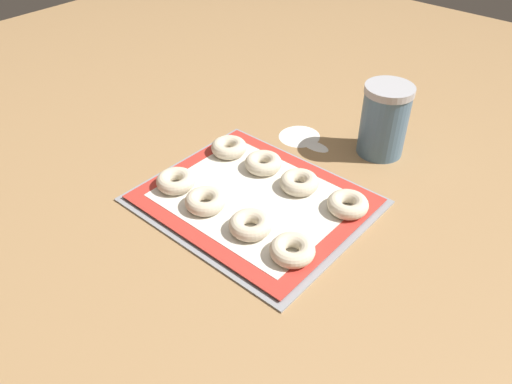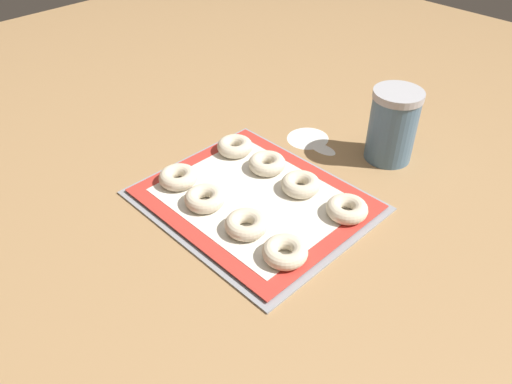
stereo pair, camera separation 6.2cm
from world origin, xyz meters
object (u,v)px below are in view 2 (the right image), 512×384
Objects in this scene: bagel_front_far_left at (178,177)px; bagel_front_mid_right at (246,224)px; bagel_back_mid_right at (301,184)px; bagel_back_far_left at (235,146)px; bagel_back_mid_left at (267,163)px; bagel_front_mid_left at (205,198)px; flour_canister at (393,125)px; baking_tray at (256,200)px; bagel_front_far_right at (285,252)px; bagel_back_far_right at (347,209)px.

bagel_front_mid_right is at bearing -0.18° from bagel_front_far_left.
bagel_back_far_left is at bearing 179.72° from bagel_back_mid_right.
bagel_back_mid_left is at bearing 60.55° from bagel_front_far_left.
bagel_front_mid_left is at bearing -177.30° from bagel_front_mid_right.
baking_tray is at bearing -106.07° from flour_canister.
bagel_back_mid_left is at bearing 123.52° from bagel_front_mid_right.
flour_canister is at bearing 58.11° from bagel_back_mid_left.
bagel_back_mid_right is 0.49× the size of flour_canister.
bagel_front_far_left is at bearing 179.63° from bagel_front_far_right.
bagel_back_mid_left and bagel_back_far_right have the same top height.
bagel_back_far_right is 0.49× the size of flour_canister.
bagel_back_far_right is (0.31, 0.17, 0.00)m from bagel_front_far_left.
baking_tray is 5.40× the size of bagel_front_far_left.
bagel_front_far_right is at bearing -38.90° from bagel_back_mid_left.
flour_canister is (0.24, 0.40, 0.06)m from bagel_front_far_left.
bagel_back_mid_right is at bearing -2.53° from bagel_back_mid_left.
bagel_front_far_right is (0.30, -0.00, 0.00)m from bagel_front_far_left.
bagel_back_far_left is at bearing 91.51° from bagel_front_far_left.
bagel_front_far_left is at bearing -120.90° from flour_canister.
bagel_front_mid_right is 1.00× the size of bagel_front_far_right.
flour_canister reaches higher than bagel_back_mid_left.
bagel_front_far_right reaches higher than baking_tray.
bagel_front_mid_right is 0.10m from bagel_front_far_right.
flour_canister is (0.09, 0.32, 0.08)m from baking_tray.
bagel_front_mid_right and bagel_back_mid_left have the same top height.
bagel_front_far_right is 0.17m from bagel_back_far_right.
baking_tray is 0.18m from bagel_back_far_right.
bagel_front_mid_right is at bearing 179.23° from bagel_front_far_right.
bagel_front_far_left and bagel_back_far_right have the same top height.
bagel_back_mid_right is 0.25m from flour_canister.
bagel_back_far_left and bagel_back_far_right have the same top height.
bagel_front_mid_right and bagel_front_far_right have the same top height.
bagel_back_mid_left is 0.21m from bagel_back_far_right.
bagel_front_mid_right is at bearing -55.03° from baking_tray.
baking_tray is 5.40× the size of bagel_back_far_left.
bagel_back_mid_right is (0.10, 0.17, 0.00)m from bagel_front_mid_left.
bagel_front_mid_left and bagel_back_mid_left have the same top height.
baking_tray is 0.18m from bagel_front_far_right.
bagel_front_mid_right is (0.11, 0.01, 0.00)m from bagel_front_mid_left.
bagel_back_mid_right is (-0.11, 0.16, 0.00)m from bagel_front_far_right.
bagel_front_far_right is at bearing -56.44° from bagel_back_mid_right.
bagel_front_far_left is 0.30m from bagel_front_far_right.
bagel_front_far_left and bagel_back_mid_right have the same top height.
bagel_back_far_right is (0.16, 0.09, 0.02)m from baking_tray.
baking_tray is 5.40× the size of bagel_front_mid_right.
baking_tray is 5.40× the size of bagel_front_mid_left.
bagel_front_mid_left is at bearing -141.19° from bagel_back_far_right.
bagel_front_mid_left is 0.49× the size of flour_canister.
baking_tray is 0.17m from bagel_front_far_left.
bagel_front_mid_left is (-0.06, -0.09, 0.02)m from baking_tray.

